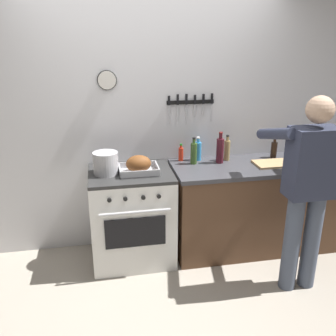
# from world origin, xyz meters

# --- Properties ---
(ground_plane) EXTENTS (8.00, 8.00, 0.00)m
(ground_plane) POSITION_xyz_m (0.00, 0.00, 0.00)
(ground_plane) COLOR #A89E8E
(wall_back) EXTENTS (6.00, 0.13, 2.60)m
(wall_back) POSITION_xyz_m (-0.00, 1.35, 1.30)
(wall_back) COLOR silver
(wall_back) RESTS_ON ground
(counter_block) EXTENTS (2.03, 0.65, 0.90)m
(counter_block) POSITION_xyz_m (1.20, 0.99, 0.45)
(counter_block) COLOR brown
(counter_block) RESTS_ON ground
(stove) EXTENTS (0.76, 0.67, 0.90)m
(stove) POSITION_xyz_m (-0.22, 0.99, 0.45)
(stove) COLOR white
(stove) RESTS_ON ground
(person_cook) EXTENTS (0.51, 0.63, 1.66)m
(person_cook) POSITION_xyz_m (1.14, 0.30, 0.95)
(person_cook) COLOR #4C566B
(person_cook) RESTS_ON ground
(roasting_pan) EXTENTS (0.35, 0.26, 0.17)m
(roasting_pan) POSITION_xyz_m (-0.15, 0.95, 0.97)
(roasting_pan) COLOR #B7B7BC
(roasting_pan) RESTS_ON stove
(stock_pot) EXTENTS (0.22, 0.22, 0.20)m
(stock_pot) POSITION_xyz_m (-0.44, 0.98, 1.00)
(stock_pot) COLOR #B7B7BC
(stock_pot) RESTS_ON stove
(cutting_board) EXTENTS (0.36, 0.24, 0.02)m
(cutting_board) POSITION_xyz_m (1.15, 0.94, 0.91)
(cutting_board) COLOR tan
(cutting_board) RESTS_ON counter_block
(bottle_dish_soap) EXTENTS (0.07, 0.07, 0.24)m
(bottle_dish_soap) POSITION_xyz_m (0.47, 1.21, 1.00)
(bottle_dish_soap) COLOR #338CCC
(bottle_dish_soap) RESTS_ON counter_block
(bottle_vinegar) EXTENTS (0.06, 0.06, 0.26)m
(bottle_vinegar) POSITION_xyz_m (0.75, 1.15, 1.01)
(bottle_vinegar) COLOR #997F4C
(bottle_vinegar) RESTS_ON counter_block
(bottle_wine_red) EXTENTS (0.07, 0.07, 0.31)m
(bottle_wine_red) POSITION_xyz_m (0.66, 1.09, 1.03)
(bottle_wine_red) COLOR #47141E
(bottle_wine_red) RESTS_ON counter_block
(bottle_olive_oil) EXTENTS (0.06, 0.06, 0.26)m
(bottle_olive_oil) POSITION_xyz_m (0.40, 1.11, 1.01)
(bottle_olive_oil) COLOR #385623
(bottle_olive_oil) RESTS_ON counter_block
(bottle_soy_sauce) EXTENTS (0.06, 0.06, 0.21)m
(bottle_soy_sauce) POSITION_xyz_m (1.25, 1.14, 0.99)
(bottle_soy_sauce) COLOR black
(bottle_soy_sauce) RESTS_ON counter_block
(bottle_hot_sauce) EXTENTS (0.05, 0.05, 0.17)m
(bottle_hot_sauce) POSITION_xyz_m (0.30, 1.22, 0.97)
(bottle_hot_sauce) COLOR red
(bottle_hot_sauce) RESTS_ON counter_block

